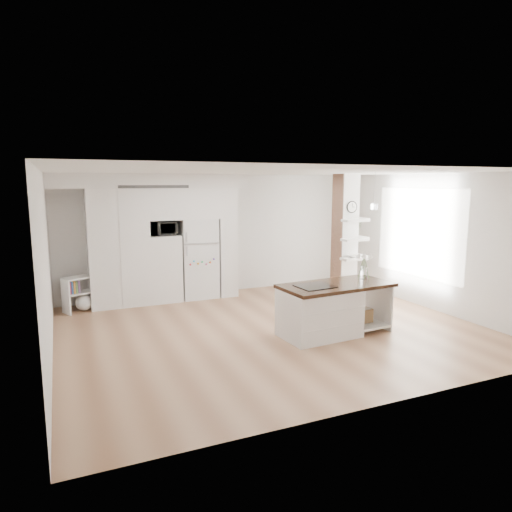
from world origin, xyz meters
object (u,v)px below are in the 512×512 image
Objects in this scene: refrigerator at (198,258)px; bookshelf at (81,296)px; kitchen_island at (325,309)px; floor_plant_a at (383,297)px.

bookshelf is at bearing -175.97° from refrigerator.
refrigerator reaches higher than kitchen_island.
refrigerator reaches higher than bookshelf.
kitchen_island is (1.20, -3.33, -0.43)m from refrigerator.
refrigerator is at bearing 144.08° from floor_plant_a.
refrigerator is 4.03m from floor_plant_a.
floor_plant_a is (5.67, -2.16, -0.08)m from bookshelf.
floor_plant_a is at bearing -35.92° from refrigerator.
bookshelf is (-2.45, -0.17, -0.57)m from refrigerator.
refrigerator is 3.57m from kitchen_island.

